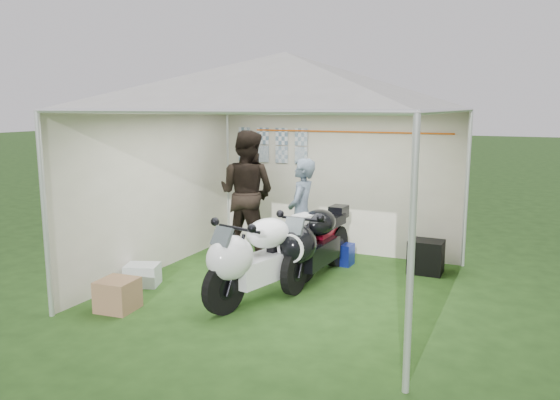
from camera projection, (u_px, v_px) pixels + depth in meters
The scene contains 10 objects.
ground at pixel (285, 287), 7.15m from camera, with size 80.00×80.00×0.00m, color #214115.
canopy_tent at pixel (286, 87), 6.74m from camera, with size 5.66×5.66×3.00m.
motorcycle_white at pixel (260, 254), 6.62m from camera, with size 0.80×2.04×1.02m.
motorcycle_black at pixel (314, 242), 7.32m from camera, with size 0.51×2.01×0.99m.
paddock_stand at pixel (338, 254), 8.18m from camera, with size 0.43×0.27×0.32m, color #1729BB.
person_dark_jacket at pixel (247, 193), 8.60m from camera, with size 0.96×0.75×1.98m, color black.
person_blue_jacket at pixel (301, 215), 7.82m from camera, with size 0.59×0.39×1.62m, color slate.
equipment_box at pixel (426, 257), 7.74m from camera, with size 0.47×0.38×0.47m, color black.
crate_0 at pixel (143, 275), 7.22m from camera, with size 0.43×0.33×0.28m, color silver.
crate_1 at pixel (118, 295), 6.34m from camera, with size 0.41×0.41×0.37m, color #8E6747.
Camera 1 is at (2.81, -6.25, 2.35)m, focal length 35.00 mm.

